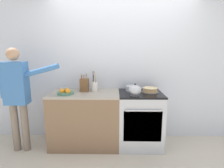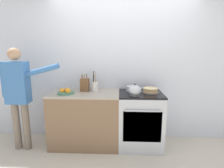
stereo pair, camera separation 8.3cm
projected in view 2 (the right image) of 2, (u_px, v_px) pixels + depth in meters
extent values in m
plane|color=beige|center=(123.00, 155.00, 2.72)|extent=(16.00, 16.00, 0.00)
cube|color=silver|center=(123.00, 68.00, 3.11)|extent=(8.00, 0.04, 2.60)
cube|color=brown|center=(86.00, 120.00, 2.97)|extent=(1.14, 0.62, 0.88)
cube|color=#9E9384|center=(85.00, 93.00, 2.89)|extent=(1.14, 0.62, 0.03)
cube|color=#B7BABF|center=(140.00, 120.00, 2.93)|extent=(0.71, 0.62, 0.89)
cube|color=black|center=(142.00, 127.00, 2.63)|extent=(0.58, 0.01, 0.49)
cylinder|color=#B7BABF|center=(143.00, 111.00, 2.55)|extent=(0.53, 0.02, 0.02)
cube|color=black|center=(141.00, 94.00, 2.84)|extent=(0.71, 0.62, 0.03)
cylinder|color=#4C4C51|center=(150.00, 92.00, 2.86)|extent=(0.29, 0.29, 0.01)
cylinder|color=tan|center=(150.00, 91.00, 2.85)|extent=(0.23, 0.23, 0.03)
cylinder|color=tan|center=(150.00, 89.00, 2.85)|extent=(0.23, 0.23, 0.03)
cylinder|color=beige|center=(150.00, 88.00, 2.84)|extent=(0.24, 0.24, 0.01)
cylinder|color=#B7BABF|center=(135.00, 95.00, 2.68)|extent=(0.13, 0.13, 0.01)
ellipsoid|color=#B7BABF|center=(135.00, 90.00, 2.67)|extent=(0.19, 0.19, 0.16)
cone|color=#B7BABF|center=(141.00, 89.00, 2.66)|extent=(0.09, 0.04, 0.08)
sphere|color=black|center=(135.00, 84.00, 2.65)|extent=(0.02, 0.02, 0.02)
cylinder|color=#B7BABF|center=(132.00, 89.00, 2.97)|extent=(0.21, 0.21, 0.08)
torus|color=#B7BABF|center=(132.00, 86.00, 2.96)|extent=(0.22, 0.22, 0.01)
cube|color=brown|center=(85.00, 85.00, 2.96)|extent=(0.14, 0.15, 0.21)
cylinder|color=brown|center=(82.00, 77.00, 2.90)|extent=(0.01, 0.04, 0.08)
cylinder|color=brown|center=(84.00, 77.00, 2.90)|extent=(0.01, 0.04, 0.07)
cylinder|color=brown|center=(86.00, 76.00, 2.89)|extent=(0.01, 0.04, 0.09)
cylinder|color=brown|center=(82.00, 77.00, 2.93)|extent=(0.01, 0.03, 0.06)
cylinder|color=silver|center=(95.00, 87.00, 2.96)|extent=(0.11, 0.11, 0.15)
cylinder|color=black|center=(94.00, 82.00, 2.95)|extent=(0.02, 0.06, 0.22)
cylinder|color=black|center=(93.00, 80.00, 2.94)|extent=(0.01, 0.04, 0.29)
cylinder|color=#A37A51|center=(96.00, 80.00, 2.92)|extent=(0.03, 0.03, 0.29)
cylinder|color=#4C7F66|center=(66.00, 93.00, 2.78)|extent=(0.26, 0.26, 0.04)
sphere|color=orange|center=(67.00, 90.00, 2.80)|extent=(0.07, 0.07, 0.07)
sphere|color=orange|center=(68.00, 91.00, 2.72)|extent=(0.08, 0.08, 0.08)
sphere|color=orange|center=(62.00, 91.00, 2.74)|extent=(0.08, 0.08, 0.08)
cylinder|color=#7A6B5B|center=(17.00, 126.00, 2.84)|extent=(0.11, 0.11, 0.78)
cylinder|color=#7A6B5B|center=(26.00, 126.00, 2.83)|extent=(0.11, 0.11, 0.78)
cube|color=#3D70AD|center=(17.00, 83.00, 2.70)|extent=(0.34, 0.20, 0.65)
cylinder|color=#3D70AD|center=(3.00, 79.00, 2.70)|extent=(0.08, 0.08, 0.55)
cylinder|color=#3D70AD|center=(42.00, 70.00, 2.64)|extent=(0.55, 0.08, 0.22)
sphere|color=tan|center=(14.00, 54.00, 2.61)|extent=(0.19, 0.19, 0.19)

